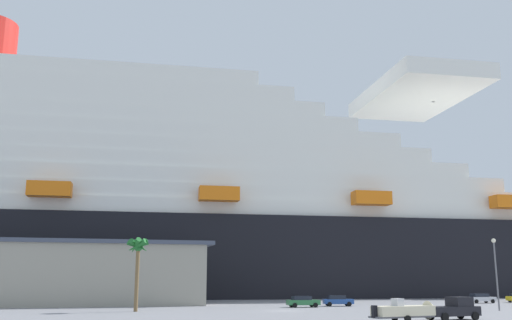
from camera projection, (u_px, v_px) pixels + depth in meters
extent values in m
plane|color=gray|center=(247.00, 302.00, 101.26)|extent=(600.00, 600.00, 0.00)
cube|color=black|center=(135.00, 259.00, 126.41)|extent=(232.02, 40.46, 16.82)
cube|color=white|center=(137.00, 213.00, 128.46)|extent=(204.22, 36.98, 3.22)
cube|color=white|center=(117.00, 199.00, 128.26)|extent=(195.61, 35.96, 3.22)
cube|color=white|center=(96.00, 184.00, 128.06)|extent=(182.91, 35.12, 3.22)
cube|color=white|center=(75.00, 169.00, 127.86)|extent=(175.48, 34.07, 3.22)
cube|color=white|center=(55.00, 154.00, 127.66)|extent=(167.27, 33.39, 3.22)
cube|color=white|center=(34.00, 139.00, 127.46)|extent=(162.17, 32.80, 3.22)
cube|color=white|center=(13.00, 124.00, 127.27)|extent=(151.71, 31.89, 3.22)
cube|color=white|center=(416.00, 93.00, 147.98)|extent=(24.12, 38.35, 4.00)
cylinder|color=silver|center=(432.00, 80.00, 149.65)|extent=(0.80, 0.80, 12.00)
cube|color=orange|center=(50.00, 189.00, 108.77)|extent=(8.08, 3.41, 2.80)
cube|color=orange|center=(219.00, 194.00, 114.77)|extent=(8.08, 3.41, 2.80)
cube|color=orange|center=(371.00, 198.00, 120.77)|extent=(8.08, 3.41, 2.80)
cube|color=orange|center=(510.00, 202.00, 126.77)|extent=(8.08, 3.41, 2.80)
cube|color=gray|center=(7.00, 275.00, 88.03)|extent=(60.21, 23.94, 9.08)
cube|color=#3F4759|center=(10.00, 243.00, 89.02)|extent=(62.62, 24.90, 0.60)
cube|color=black|center=(452.00, 311.00, 56.18)|extent=(5.92, 3.29, 0.90)
cube|color=black|center=(459.00, 302.00, 56.75)|extent=(2.40, 2.27, 0.90)
cube|color=#26333F|center=(465.00, 302.00, 57.00)|extent=(0.50, 1.65, 0.63)
cylinder|color=black|center=(460.00, 315.00, 57.75)|extent=(0.84, 0.46, 0.80)
cylinder|color=black|center=(475.00, 316.00, 55.95)|extent=(0.84, 0.46, 0.80)
cylinder|color=black|center=(431.00, 316.00, 56.29)|extent=(0.84, 0.46, 0.80)
cylinder|color=black|center=(445.00, 317.00, 54.49)|extent=(0.84, 0.46, 0.80)
cube|color=#595960|center=(404.00, 317.00, 53.85)|extent=(6.96, 3.32, 0.16)
cube|color=#595960|center=(437.00, 316.00, 55.39)|extent=(2.17, 0.65, 0.10)
cylinder|color=black|center=(395.00, 318.00, 54.58)|extent=(0.67, 0.37, 0.64)
cylinder|color=black|center=(408.00, 319.00, 52.83)|extent=(0.67, 0.37, 0.64)
cube|color=beige|center=(403.00, 311.00, 53.96)|extent=(6.41, 3.37, 0.90)
cone|color=beige|center=(433.00, 310.00, 55.30)|extent=(1.59, 1.99, 1.75)
cube|color=silver|center=(398.00, 302.00, 53.89)|extent=(1.02, 1.16, 0.70)
cube|color=black|center=(374.00, 312.00, 52.70)|extent=(0.47, 0.57, 1.10)
cylinder|color=brown|center=(137.00, 279.00, 71.57)|extent=(0.49, 0.49, 7.91)
cone|color=#1E6628|center=(141.00, 246.00, 72.53)|extent=(1.19, 2.74, 1.59)
cone|color=#1E6628|center=(141.00, 246.00, 72.69)|extent=(2.18, 2.43, 1.92)
cone|color=#1E6628|center=(139.00, 246.00, 72.79)|extent=(2.65, 0.88, 1.83)
cone|color=#1E6628|center=(137.00, 246.00, 72.73)|extent=(2.72, 1.68, 1.60)
cone|color=#1E6628|center=(135.00, 246.00, 72.52)|extent=(1.85, 2.62, 1.86)
cone|color=#1E6628|center=(135.00, 246.00, 72.17)|extent=(1.73, 2.51, 2.15)
cone|color=#1E6628|center=(137.00, 246.00, 72.02)|extent=(2.64, 1.73, 1.89)
cone|color=#1E6628|center=(138.00, 246.00, 72.01)|extent=(2.66, 0.75, 1.68)
cone|color=#1E6628|center=(141.00, 246.00, 72.26)|extent=(1.87, 2.53, 2.05)
sphere|color=#1E6628|center=(138.00, 247.00, 72.38)|extent=(1.10, 1.10, 1.10)
cylinder|color=slate|center=(497.00, 276.00, 73.76)|extent=(0.20, 0.20, 8.60)
sphere|color=#F9F2CC|center=(494.00, 241.00, 74.69)|extent=(0.56, 0.56, 0.56)
cube|color=silver|center=(481.00, 299.00, 96.23)|extent=(4.67, 2.14, 0.70)
cube|color=#1E232D|center=(480.00, 295.00, 96.31)|extent=(2.64, 1.85, 0.55)
cylinder|color=black|center=(486.00, 301.00, 97.39)|extent=(0.67, 0.25, 0.66)
cylinder|color=black|center=(493.00, 301.00, 95.53)|extent=(0.67, 0.25, 0.66)
cylinder|color=black|center=(470.00, 301.00, 96.77)|extent=(0.67, 0.25, 0.66)
cylinder|color=black|center=(476.00, 301.00, 94.92)|extent=(0.67, 0.25, 0.66)
cube|color=#264C99|center=(338.00, 302.00, 85.28)|extent=(4.59, 2.30, 0.70)
cube|color=#1E232D|center=(337.00, 297.00, 85.40)|extent=(2.64, 1.89, 0.55)
cylinder|color=black|center=(347.00, 304.00, 86.16)|extent=(0.68, 0.29, 0.66)
cylinder|color=black|center=(349.00, 304.00, 84.40)|extent=(0.68, 0.29, 0.66)
cylinder|color=black|center=(328.00, 304.00, 86.02)|extent=(0.68, 0.29, 0.66)
cylinder|color=black|center=(330.00, 304.00, 84.26)|extent=(0.68, 0.29, 0.66)
cube|color=#2D723F|center=(303.00, 302.00, 81.76)|extent=(4.72, 2.03, 0.70)
cube|color=#1E232D|center=(302.00, 298.00, 81.84)|extent=(2.68, 1.73, 0.55)
cylinder|color=black|center=(312.00, 305.00, 82.86)|extent=(0.67, 0.26, 0.66)
cylinder|color=black|center=(315.00, 305.00, 81.19)|extent=(0.67, 0.26, 0.66)
cylinder|color=black|center=(291.00, 305.00, 82.20)|extent=(0.67, 0.26, 0.66)
cylinder|color=black|center=(295.00, 305.00, 80.52)|extent=(0.67, 0.26, 0.66)
cylinder|color=black|center=(510.00, 300.00, 99.91)|extent=(0.67, 0.26, 0.66)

